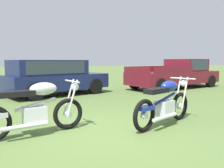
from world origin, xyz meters
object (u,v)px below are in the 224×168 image
Objects in this scene: car_navy at (53,75)px; pickup_truck_burgundy at (178,73)px; motorcycle_silver at (35,109)px; motorcycle_blue at (165,103)px.

car_navy is 6.41m from pickup_truck_burgundy.
pickup_truck_burgundy is at bearing 23.54° from motorcycle_silver.
car_navy is at bearing 65.64° from motorcycle_silver.
motorcycle_silver is 2.68m from motorcycle_blue.
pickup_truck_burgundy is at bearing -16.73° from car_navy.
pickup_truck_burgundy reaches higher than motorcycle_silver.
motorcycle_silver and motorcycle_blue have the same top height.
motorcycle_blue is at bearing -93.35° from car_navy.
motorcycle_silver is 0.45× the size of car_navy.
pickup_truck_burgundy reaches higher than motorcycle_blue.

